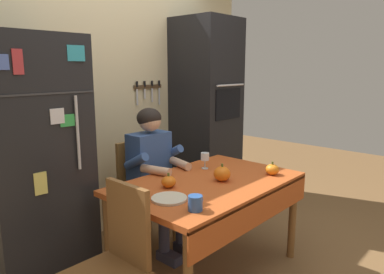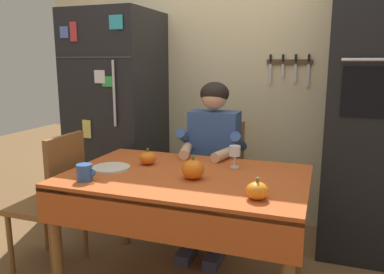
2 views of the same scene
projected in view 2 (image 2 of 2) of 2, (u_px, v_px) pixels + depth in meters
name	position (u px, v px, depth m)	size (l,w,h in m)	color
back_wall_assembly	(242.00, 72.00, 3.26)	(3.70, 0.13, 2.60)	beige
refrigerator	(118.00, 118.00, 3.30)	(0.68, 0.71, 1.80)	black
wall_oven	(370.00, 111.00, 2.66)	(0.60, 0.64, 2.10)	black
dining_table	(185.00, 189.00, 2.22)	(1.40, 0.90, 0.74)	brown
chair_behind_person	(218.00, 175.00, 2.99)	(0.40, 0.40, 0.93)	#9E6B33
seated_person	(212.00, 152.00, 2.77)	(0.47, 0.55, 1.25)	#38384C
chair_left_side	(55.00, 196.00, 2.51)	(0.40, 0.40, 0.93)	brown
coffee_mug	(85.00, 172.00, 2.10)	(0.12, 0.09, 0.09)	#2D569E
wine_glass	(235.00, 152.00, 2.34)	(0.07, 0.07, 0.14)	white
pumpkin_large	(148.00, 158.00, 2.42)	(0.11, 0.11, 0.11)	orange
pumpkin_medium	(193.00, 169.00, 2.12)	(0.13, 0.13, 0.13)	orange
pumpkin_small	(257.00, 191.00, 1.81)	(0.11, 0.11, 0.11)	orange
serving_tray	(111.00, 168.00, 2.32)	(0.23, 0.23, 0.02)	beige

